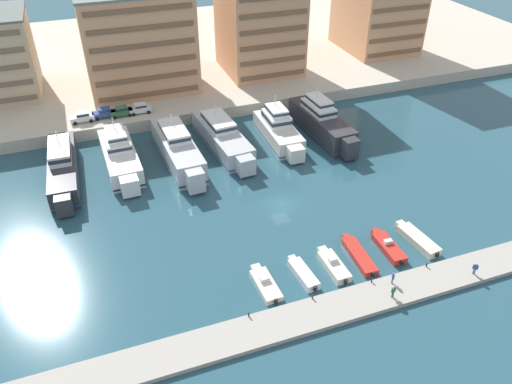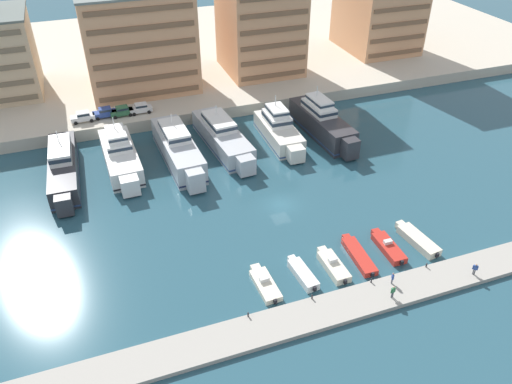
{
  "view_description": "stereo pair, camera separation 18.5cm",
  "coord_description": "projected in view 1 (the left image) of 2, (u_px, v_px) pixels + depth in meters",
  "views": [
    {
      "loc": [
        -23.03,
        -52.95,
        42.5
      ],
      "look_at": [
        -3.53,
        0.84,
        2.5
      ],
      "focal_mm": 35.0,
      "sensor_mm": 36.0,
      "label": 1
    },
    {
      "loc": [
        -22.86,
        -53.01,
        42.5
      ],
      "look_at": [
        -3.53,
        0.84,
        2.5
      ],
      "focal_mm": 35.0,
      "sensor_mm": 36.0,
      "label": 2
    }
  ],
  "objects": [
    {
      "name": "apartment_block_mid_left",
      "position": [
        260.0,
        10.0,
        101.74
      ],
      "size": [
        15.41,
        16.15,
        26.79
      ],
      "color": "tan",
      "rests_on": "quay_promenade"
    },
    {
      "name": "yacht_ivory_center",
      "position": [
        279.0,
        130.0,
        85.94
      ],
      "size": [
        4.93,
        16.47,
        7.58
      ],
      "color": "silver",
      "rests_on": "ground"
    },
    {
      "name": "pier_dock",
      "position": [
        350.0,
        304.0,
        55.74
      ],
      "size": [
        120.0,
        4.44,
        0.56
      ],
      "primitive_type": "cube",
      "color": "#A8A399",
      "rests_on": "ground"
    },
    {
      "name": "pedestrian_far_side",
      "position": [
        394.0,
        291.0,
        55.67
      ],
      "size": [
        0.66,
        0.27,
        1.7
      ],
      "color": "#4C515B",
      "rests_on": "pier_dock"
    },
    {
      "name": "bollard_west",
      "position": [
        249.0,
        314.0,
        53.74
      ],
      "size": [
        0.2,
        0.2,
        0.61
      ],
      "color": "#2D2D33",
      "rests_on": "pier_dock"
    },
    {
      "name": "motorboat_red_center",
      "position": [
        388.0,
        247.0,
        63.42
      ],
      "size": [
        2.05,
        6.83,
        1.36
      ],
      "color": "red",
      "rests_on": "ground"
    },
    {
      "name": "pedestrian_near_edge",
      "position": [
        475.0,
        268.0,
        58.74
      ],
      "size": [
        0.5,
        0.46,
        1.62
      ],
      "color": "#4C515B",
      "rests_on": "pier_dock"
    },
    {
      "name": "yacht_white_left",
      "position": [
        120.0,
        155.0,
        78.94
      ],
      "size": [
        5.29,
        18.54,
        7.52
      ],
      "color": "white",
      "rests_on": "ground"
    },
    {
      "name": "car_white_center_left",
      "position": [
        140.0,
        108.0,
        90.49
      ],
      "size": [
        4.13,
        1.97,
        1.8
      ],
      "color": "white",
      "rests_on": "quay_promenade"
    },
    {
      "name": "yacht_silver_center_left",
      "position": [
        222.0,
        137.0,
        84.11
      ],
      "size": [
        6.33,
        20.87,
        6.61
      ],
      "color": "silver",
      "rests_on": "ground"
    },
    {
      "name": "bollard_east",
      "position": [
        427.0,
        265.0,
        60.1
      ],
      "size": [
        0.2,
        0.2,
        0.61
      ],
      "color": "#2D2D33",
      "rests_on": "pier_dock"
    },
    {
      "name": "bollard_east_mid",
      "position": [
        372.0,
        280.0,
        57.98
      ],
      "size": [
        0.2,
        0.2,
        0.61
      ],
      "color": "#2D2D33",
      "rests_on": "pier_dock"
    },
    {
      "name": "motorboat_red_center_left",
      "position": [
        359.0,
        255.0,
        62.19
      ],
      "size": [
        2.17,
        7.83,
        0.85
      ],
      "color": "red",
      "rests_on": "ground"
    },
    {
      "name": "bollard_west_mid",
      "position": [
        313.0,
        296.0,
        55.86
      ],
      "size": [
        0.2,
        0.2,
        0.61
      ],
      "color": "#2D2D33",
      "rests_on": "pier_dock"
    },
    {
      "name": "ground_plane",
      "position": [
        281.0,
        205.0,
        71.58
      ],
      "size": [
        400.0,
        400.0,
        0.0
      ],
      "primitive_type": "plane",
      "color": "#285160"
    },
    {
      "name": "motorboat_cream_far_left",
      "position": [
        265.0,
        284.0,
        58.16
      ],
      "size": [
        2.27,
        6.55,
        1.23
      ],
      "color": "beige",
      "rests_on": "ground"
    },
    {
      "name": "pedestrian_mid_deck",
      "position": [
        393.0,
        277.0,
        57.48
      ],
      "size": [
        0.38,
        0.59,
        1.63
      ],
      "color": "#4C515B",
      "rests_on": "pier_dock"
    },
    {
      "name": "yacht_silver_mid_left",
      "position": [
        178.0,
        149.0,
        80.2
      ],
      "size": [
        5.44,
        20.85,
        7.19
      ],
      "color": "silver",
      "rests_on": "ground"
    },
    {
      "name": "apartment_block_left",
      "position": [
        137.0,
        39.0,
        96.1
      ],
      "size": [
        20.84,
        16.96,
        20.92
      ],
      "color": "tan",
      "rests_on": "quay_promenade"
    },
    {
      "name": "motorboat_cream_center_right",
      "position": [
        417.0,
        239.0,
        64.51
      ],
      "size": [
        2.74,
        7.51,
        1.03
      ],
      "color": "beige",
      "rests_on": "ground"
    },
    {
      "name": "car_blue_left",
      "position": [
        104.0,
        112.0,
        89.01
      ],
      "size": [
        4.16,
        2.03,
        1.8
      ],
      "color": "#28428E",
      "rests_on": "quay_promenade"
    },
    {
      "name": "car_green_mid_left",
      "position": [
        121.0,
        111.0,
        89.47
      ],
      "size": [
        4.18,
        2.08,
        1.8
      ],
      "color": "#2D6642",
      "rests_on": "quay_promenade"
    },
    {
      "name": "motorboat_white_left",
      "position": [
        303.0,
        274.0,
        59.38
      ],
      "size": [
        2.08,
        6.14,
        1.01
      ],
      "color": "white",
      "rests_on": "ground"
    },
    {
      "name": "car_white_far_left",
      "position": [
        82.0,
        117.0,
        87.62
      ],
      "size": [
        4.14,
        2.0,
        1.8
      ],
      "color": "white",
      "rests_on": "quay_promenade"
    },
    {
      "name": "yacht_charcoal_center_right",
      "position": [
        322.0,
        122.0,
        87.44
      ],
      "size": [
        5.57,
        19.84,
        8.27
      ],
      "color": "#333338",
      "rests_on": "ground"
    },
    {
      "name": "quay_promenade",
      "position": [
        181.0,
        53.0,
        120.13
      ],
      "size": [
        180.0,
        70.0,
        2.19
      ],
      "primitive_type": "cube",
      "color": "beige",
      "rests_on": "ground"
    },
    {
      "name": "yacht_charcoal_far_left",
      "position": [
        63.0,
        167.0,
        76.13
      ],
      "size": [
        4.64,
        21.12,
        6.79
      ],
      "color": "#333338",
      "rests_on": "ground"
    },
    {
      "name": "motorboat_cream_mid_left",
      "position": [
        333.0,
        265.0,
        60.54
      ],
      "size": [
        2.06,
        6.5,
        1.51
      ],
      "color": "beige",
      "rests_on": "ground"
    }
  ]
}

